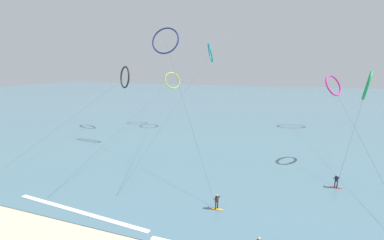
# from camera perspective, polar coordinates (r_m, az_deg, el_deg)

# --- Properties ---
(sea_water) EXTENTS (400.00, 200.00, 0.08)m
(sea_water) POSITION_cam_1_polar(r_m,az_deg,el_deg) (118.07, 13.50, 4.24)
(sea_water) COLOR slate
(sea_water) RESTS_ON ground
(surfer_crimson) EXTENTS (1.40, 0.73, 1.70)m
(surfer_crimson) POSITION_cam_1_polar(r_m,az_deg,el_deg) (36.37, 29.82, -12.09)
(surfer_crimson) COLOR red
(surfer_crimson) RESTS_ON ground
(surfer_amber) EXTENTS (1.40, 0.71, 1.70)m
(surfer_amber) POSITION_cam_1_polar(r_m,az_deg,el_deg) (27.63, 5.63, -18.10)
(surfer_amber) COLOR orange
(surfer_amber) RESTS_ON ground
(kite_teal) EXTENTS (2.74, 38.37, 20.23)m
(kite_teal) POSITION_cam_1_polar(r_m,az_deg,el_deg) (60.35, 4.12, 14.88)
(kite_teal) COLOR teal
(kite_teal) RESTS_ON ground
(kite_lime) EXTENTS (3.99, 42.66, 13.60)m
(kite_lime) POSITION_cam_1_polar(r_m,az_deg,el_deg) (64.74, -4.49, 8.88)
(kite_lime) COLOR #8CC62D
(kite_lime) RESTS_ON ground
(kite_emerald) EXTENTS (5.69, 11.96, 14.20)m
(kite_emerald) POSITION_cam_1_polar(r_m,az_deg,el_deg) (44.36, 34.86, 6.40)
(kite_emerald) COLOR #199351
(kite_emerald) RESTS_ON ground
(kite_magenta) EXTENTS (5.66, 53.05, 13.04)m
(kite_magenta) POSITION_cam_1_polar(r_m,az_deg,el_deg) (69.66, 29.34, 6.83)
(kite_magenta) COLOR #CC288E
(kite_magenta) RESTS_ON ground
(kite_navy) EXTENTS (17.00, 20.64, 21.79)m
(kite_navy) POSITION_cam_1_polar(r_m,az_deg,el_deg) (47.37, -6.02, 17.39)
(kite_navy) COLOR navy
(kite_navy) RESTS_ON ground
(kite_charcoal) EXTENTS (4.81, 36.12, 15.10)m
(kite_charcoal) POSITION_cam_1_polar(r_m,az_deg,el_deg) (62.27, -14.96, 9.33)
(kite_charcoal) COLOR black
(kite_charcoal) RESTS_ON ground
(wave_crest_mid) EXTENTS (16.90, 1.65, 0.12)m
(wave_crest_mid) POSITION_cam_1_polar(r_m,az_deg,el_deg) (29.86, -24.31, -18.41)
(wave_crest_mid) COLOR white
(wave_crest_mid) RESTS_ON ground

